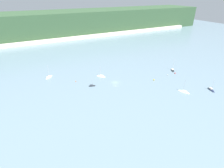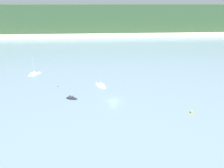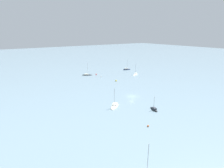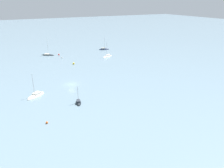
{
  "view_description": "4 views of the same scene",
  "coord_description": "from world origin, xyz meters",
  "px_view_note": "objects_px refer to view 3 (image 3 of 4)",
  "views": [
    {
      "loc": [
        -50.26,
        -91.21,
        54.05
      ],
      "look_at": [
        -4.57,
        -3.7,
        1.81
      ],
      "focal_mm": 28.0,
      "sensor_mm": 36.0,
      "label": 1
    },
    {
      "loc": [
        -4.34,
        -55.64,
        33.19
      ],
      "look_at": [
        0.07,
        10.51,
        2.07
      ],
      "focal_mm": 28.0,
      "sensor_mm": 36.0,
      "label": 2
    },
    {
      "loc": [
        -56.71,
        51.02,
        28.54
      ],
      "look_at": [
        17.68,
        -1.1,
        1.51
      ],
      "focal_mm": 28.0,
      "sensor_mm": 36.0,
      "label": 3
    },
    {
      "loc": [
        -73.12,
        21.28,
        29.36
      ],
      "look_at": [
        -10.54,
        -11.46,
        1.76
      ],
      "focal_mm": 35.0,
      "sensor_mm": 36.0,
      "label": 4
    }
  ],
  "objects_px": {
    "sailboat_5": "(154,110)",
    "mooring_buoy_2": "(148,126)",
    "mooring_buoy_1": "(116,81)",
    "mooring_buoy_3": "(101,77)",
    "sailboat_1": "(135,75)",
    "sailboat_0": "(127,70)",
    "sailboat_4": "(87,75)",
    "mooring_buoy_0": "(96,74)",
    "sailboat_3": "(115,106)"
  },
  "relations": [
    {
      "from": "sailboat_1",
      "to": "sailboat_4",
      "type": "distance_m",
      "value": 33.57
    },
    {
      "from": "sailboat_4",
      "to": "mooring_buoy_1",
      "type": "bearing_deg",
      "value": -36.58
    },
    {
      "from": "mooring_buoy_1",
      "to": "mooring_buoy_3",
      "type": "distance_m",
      "value": 14.28
    },
    {
      "from": "mooring_buoy_0",
      "to": "mooring_buoy_3",
      "type": "height_order",
      "value": "mooring_buoy_0"
    },
    {
      "from": "mooring_buoy_1",
      "to": "mooring_buoy_2",
      "type": "distance_m",
      "value": 53.53
    },
    {
      "from": "sailboat_3",
      "to": "mooring_buoy_2",
      "type": "height_order",
      "value": "sailboat_3"
    },
    {
      "from": "sailboat_0",
      "to": "sailboat_1",
      "type": "xyz_separation_m",
      "value": [
        -16.98,
        6.14,
        -0.02
      ]
    },
    {
      "from": "sailboat_1",
      "to": "sailboat_5",
      "type": "distance_m",
      "value": 57.09
    },
    {
      "from": "mooring_buoy_1",
      "to": "mooring_buoy_3",
      "type": "relative_size",
      "value": 1.27
    },
    {
      "from": "sailboat_4",
      "to": "mooring_buoy_0",
      "type": "bearing_deg",
      "value": 9.26
    },
    {
      "from": "sailboat_5",
      "to": "mooring_buoy_2",
      "type": "relative_size",
      "value": 10.51
    },
    {
      "from": "sailboat_0",
      "to": "mooring_buoy_0",
      "type": "relative_size",
      "value": 10.56
    },
    {
      "from": "mooring_buoy_0",
      "to": "mooring_buoy_1",
      "type": "height_order",
      "value": "mooring_buoy_1"
    },
    {
      "from": "mooring_buoy_0",
      "to": "mooring_buoy_1",
      "type": "distance_m",
      "value": 21.37
    },
    {
      "from": "mooring_buoy_0",
      "to": "mooring_buoy_2",
      "type": "bearing_deg",
      "value": 162.89
    },
    {
      "from": "sailboat_3",
      "to": "sailboat_5",
      "type": "height_order",
      "value": "sailboat_3"
    },
    {
      "from": "sailboat_1",
      "to": "sailboat_0",
      "type": "bearing_deg",
      "value": -134.92
    },
    {
      "from": "sailboat_4",
      "to": "mooring_buoy_2",
      "type": "xyz_separation_m",
      "value": [
        -72.56,
        15.96,
        0.19
      ]
    },
    {
      "from": "mooring_buoy_1",
      "to": "sailboat_5",
      "type": "bearing_deg",
      "value": 163.61
    },
    {
      "from": "mooring_buoy_0",
      "to": "mooring_buoy_1",
      "type": "relative_size",
      "value": 0.95
    },
    {
      "from": "sailboat_0",
      "to": "mooring_buoy_0",
      "type": "height_order",
      "value": "sailboat_0"
    },
    {
      "from": "sailboat_1",
      "to": "sailboat_5",
      "type": "bearing_deg",
      "value": 29.67
    },
    {
      "from": "sailboat_4",
      "to": "mooring_buoy_3",
      "type": "height_order",
      "value": "sailboat_4"
    },
    {
      "from": "sailboat_4",
      "to": "mooring_buoy_3",
      "type": "distance_m",
      "value": 11.35
    },
    {
      "from": "sailboat_5",
      "to": "mooring_buoy_3",
      "type": "height_order",
      "value": "sailboat_5"
    },
    {
      "from": "mooring_buoy_1",
      "to": "mooring_buoy_2",
      "type": "bearing_deg",
      "value": 154.56
    },
    {
      "from": "sailboat_1",
      "to": "sailboat_3",
      "type": "height_order",
      "value": "sailboat_1"
    },
    {
      "from": "sailboat_0",
      "to": "mooring_buoy_1",
      "type": "distance_m",
      "value": 35.34
    },
    {
      "from": "mooring_buoy_0",
      "to": "mooring_buoy_3",
      "type": "relative_size",
      "value": 1.21
    },
    {
      "from": "sailboat_1",
      "to": "mooring_buoy_3",
      "type": "relative_size",
      "value": 12.83
    },
    {
      "from": "sailboat_5",
      "to": "mooring_buoy_2",
      "type": "bearing_deg",
      "value": 141.49
    },
    {
      "from": "sailboat_0",
      "to": "sailboat_4",
      "type": "distance_m",
      "value": 34.17
    },
    {
      "from": "sailboat_3",
      "to": "mooring_buoy_2",
      "type": "bearing_deg",
      "value": 52.13
    },
    {
      "from": "sailboat_1",
      "to": "sailboat_5",
      "type": "xyz_separation_m",
      "value": [
        -46.59,
        32.99,
        0.0
      ]
    },
    {
      "from": "sailboat_0",
      "to": "sailboat_1",
      "type": "relative_size",
      "value": 0.99
    },
    {
      "from": "mooring_buoy_2",
      "to": "sailboat_0",
      "type": "bearing_deg",
      "value": -35.2
    },
    {
      "from": "mooring_buoy_2",
      "to": "mooring_buoy_0",
      "type": "bearing_deg",
      "value": -17.11
    },
    {
      "from": "mooring_buoy_0",
      "to": "sailboat_3",
      "type": "bearing_deg",
      "value": 157.62
    },
    {
      "from": "sailboat_5",
      "to": "mooring_buoy_0",
      "type": "relative_size",
      "value": 7.32
    },
    {
      "from": "sailboat_0",
      "to": "sailboat_3",
      "type": "height_order",
      "value": "sailboat_0"
    },
    {
      "from": "sailboat_5",
      "to": "mooring_buoy_0",
      "type": "distance_m",
      "value": 63.08
    },
    {
      "from": "sailboat_0",
      "to": "sailboat_5",
      "type": "xyz_separation_m",
      "value": [
        -63.57,
        39.13,
        -0.02
      ]
    },
    {
      "from": "sailboat_5",
      "to": "sailboat_4",
      "type": "bearing_deg",
      "value": 12.9
    },
    {
      "from": "sailboat_5",
      "to": "mooring_buoy_1",
      "type": "bearing_deg",
      "value": 0.9
    },
    {
      "from": "sailboat_5",
      "to": "mooring_buoy_1",
      "type": "height_order",
      "value": "sailboat_5"
    },
    {
      "from": "mooring_buoy_2",
      "to": "sailboat_3",
      "type": "bearing_deg",
      "value": -1.2
    },
    {
      "from": "sailboat_1",
      "to": "mooring_buoy_2",
      "type": "height_order",
      "value": "sailboat_1"
    },
    {
      "from": "sailboat_5",
      "to": "mooring_buoy_0",
      "type": "bearing_deg",
      "value": 7.73
    },
    {
      "from": "sailboat_3",
      "to": "mooring_buoy_3",
      "type": "xyz_separation_m",
      "value": [
        43.99,
        -20.85,
        0.26
      ]
    },
    {
      "from": "mooring_buoy_1",
      "to": "mooring_buoy_2",
      "type": "relative_size",
      "value": 1.51
    }
  ]
}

